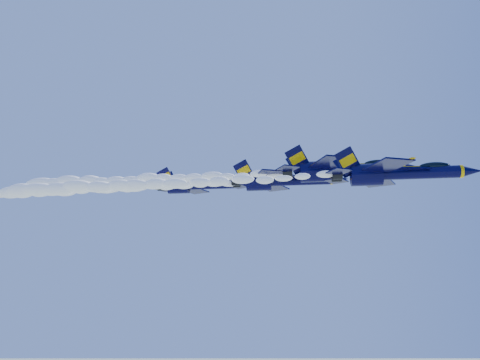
# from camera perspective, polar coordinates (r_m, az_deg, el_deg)

# --- Properties ---
(jet_lead) EXTENTS (15.88, 13.03, 5.90)m
(jet_lead) POSITION_cam_1_polar(r_m,az_deg,el_deg) (53.79, 18.47, 0.82)
(jet_lead) COLOR black
(smoke_trail_jet_lead) EXTENTS (38.76, 1.77, 1.59)m
(smoke_trail_jet_lead) POSITION_cam_1_polar(r_m,az_deg,el_deg) (55.07, -9.29, -0.46)
(smoke_trail_jet_lead) COLOR white
(jet_second) EXTENTS (19.25, 15.79, 7.15)m
(jet_second) POSITION_cam_1_polar(r_m,az_deg,el_deg) (67.17, 12.39, 1.21)
(jet_second) COLOR black
(smoke_trail_jet_second) EXTENTS (38.76, 2.14, 1.93)m
(smoke_trail_jet_second) POSITION_cam_1_polar(r_m,az_deg,el_deg) (70.31, -10.61, 0.11)
(smoke_trail_jet_second) COLOR white
(jet_third) EXTENTS (17.58, 14.42, 6.53)m
(jet_third) POSITION_cam_1_polar(r_m,az_deg,el_deg) (71.36, 5.12, -0.06)
(jet_third) COLOR black
(smoke_trail_jet_third) EXTENTS (38.76, 1.96, 1.76)m
(smoke_trail_jet_third) POSITION_cam_1_polar(r_m,az_deg,el_deg) (77.22, -15.23, -0.98)
(smoke_trail_jet_third) COLOR white
(jet_fourth) EXTENTS (17.02, 13.96, 6.32)m
(jet_fourth) POSITION_cam_1_polar(r_m,az_deg,el_deg) (81.80, -5.18, -0.61)
(jet_fourth) COLOR black
(smoke_trail_jet_fourth) EXTENTS (38.76, 1.90, 1.71)m
(smoke_trail_jet_fourth) POSITION_cam_1_polar(r_m,az_deg,el_deg) (91.36, -21.72, -1.32)
(smoke_trail_jet_fourth) COLOR white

